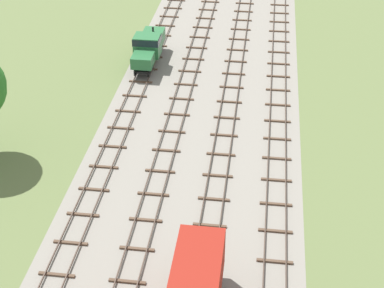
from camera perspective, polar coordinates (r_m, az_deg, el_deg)
ground_plane at (r=50.36m, az=0.21°, el=-0.55°), size 480.00×480.00×0.00m
ballast_bed at (r=50.36m, az=0.21°, el=-0.55°), size 17.87×176.00×0.01m
track_far_left at (r=52.28m, az=-7.22°, el=0.73°), size 2.40×126.00×0.29m
track_left at (r=51.40m, az=-2.21°, el=0.38°), size 2.40×126.00×0.29m
track_centre_left at (r=50.93m, az=2.93°, el=0.01°), size 2.40×126.00×0.29m
track_centre at (r=50.88m, az=8.12°, el=-0.35°), size 2.40×126.00×0.29m
shunter_loco_far_left_mid at (r=64.21m, az=-4.21°, el=9.30°), size 2.74×8.46×3.10m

